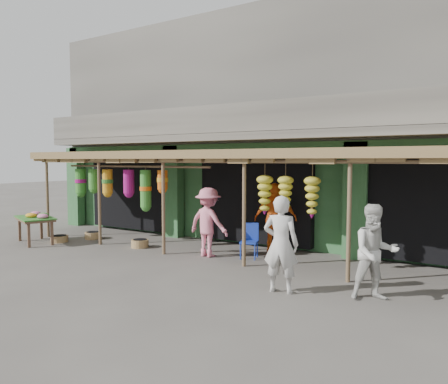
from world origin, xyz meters
The scene contains 12 objects.
ground centered at (0.00, 0.00, 0.00)m, with size 80.00×80.00×0.00m, color #514C47.
building centered at (0.00, 4.87, 3.37)m, with size 16.40×6.80×7.00m.
awning centered at (-0.15, 0.79, 2.57)m, with size 14.00×2.70×2.79m.
flower_table centered at (-5.82, -1.09, 0.75)m, with size 1.78×1.42×0.93m.
blue_chair centered at (0.66, 0.68, 0.50)m, with size 0.55×0.55×0.90m.
basket_left centered at (-4.94, 0.33, 0.11)m, with size 0.52×0.52×0.22m, color #8E5F40.
basket_mid centered at (-5.36, -0.63, 0.10)m, with size 0.52×0.52×0.20m, color #8B613E.
basket_right centered at (-2.68, 0.12, 0.11)m, with size 0.50×0.50×0.23m, color #A7744E.
person_front centered at (2.63, -1.61, 0.93)m, with size 0.68×0.45×1.87m, color silver.
person_right centered at (4.25, -1.09, 0.87)m, with size 0.85×0.66×1.74m, color silver.
person_vendor centered at (1.04, 1.41, 0.96)m, with size 1.13×0.47×1.93m, color orange.
person_shopper centered at (-0.33, 0.23, 0.91)m, with size 1.17×0.67×1.81m, color pink.
Camera 1 is at (6.16, -9.10, 2.53)m, focal length 35.00 mm.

